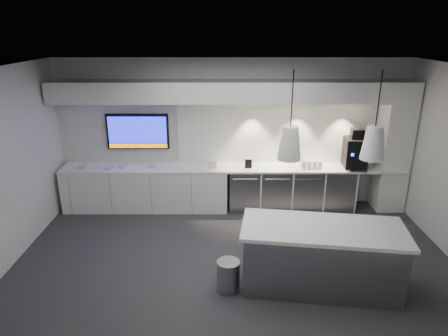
{
  "coord_description": "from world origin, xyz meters",
  "views": [
    {
      "loc": [
        -0.17,
        -5.37,
        3.54
      ],
      "look_at": [
        -0.16,
        1.1,
        1.25
      ],
      "focal_mm": 32.0,
      "sensor_mm": 36.0,
      "label": 1
    }
  ],
  "objects_px": {
    "wall_tv": "(138,131)",
    "island": "(321,257)",
    "bin": "(228,276)",
    "coffee_machine": "(355,151)"
  },
  "relations": [
    {
      "from": "wall_tv",
      "to": "island",
      "type": "distance_m",
      "value": 4.4
    },
    {
      "from": "wall_tv",
      "to": "bin",
      "type": "bearing_deg",
      "value": -59.21
    },
    {
      "from": "coffee_machine",
      "to": "bin",
      "type": "bearing_deg",
      "value": -127.95
    },
    {
      "from": "bin",
      "to": "wall_tv",
      "type": "bearing_deg",
      "value": 120.79
    },
    {
      "from": "island",
      "to": "bin",
      "type": "bearing_deg",
      "value": -168.37
    },
    {
      "from": "wall_tv",
      "to": "bin",
      "type": "height_order",
      "value": "wall_tv"
    },
    {
      "from": "bin",
      "to": "coffee_machine",
      "type": "distance_m",
      "value": 3.89
    },
    {
      "from": "island",
      "to": "bin",
      "type": "xyz_separation_m",
      "value": [
        -1.31,
        -0.09,
        -0.25
      ]
    },
    {
      "from": "coffee_machine",
      "to": "wall_tv",
      "type": "bearing_deg",
      "value": -178.57
    },
    {
      "from": "island",
      "to": "coffee_machine",
      "type": "height_order",
      "value": "coffee_machine"
    }
  ]
}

